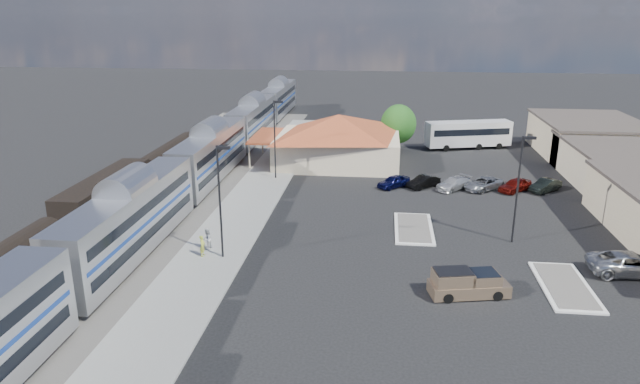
# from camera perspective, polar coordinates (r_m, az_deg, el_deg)

# --- Properties ---
(ground) EXTENTS (280.00, 280.00, 0.00)m
(ground) POSITION_cam_1_polar(r_m,az_deg,el_deg) (49.06, 4.77, -4.38)
(ground) COLOR black
(ground) RESTS_ON ground
(railbed) EXTENTS (16.00, 100.00, 0.12)m
(railbed) POSITION_cam_1_polar(r_m,az_deg,el_deg) (60.68, -15.19, -0.53)
(railbed) COLOR #4C4944
(railbed) RESTS_ON ground
(platform) EXTENTS (5.50, 92.00, 0.18)m
(platform) POSITION_cam_1_polar(r_m,az_deg,el_deg) (56.17, -7.35, -1.47)
(platform) COLOR gray
(platform) RESTS_ON ground
(passenger_train) EXTENTS (3.00, 104.00, 5.55)m
(passenger_train) POSITION_cam_1_polar(r_m,az_deg,el_deg) (64.84, -10.85, 3.52)
(passenger_train) COLOR silver
(passenger_train) RESTS_ON ground
(freight_cars) EXTENTS (2.80, 46.00, 4.00)m
(freight_cars) POSITION_cam_1_polar(r_m,az_deg,el_deg) (55.71, -20.62, -0.67)
(freight_cars) COLOR black
(freight_cars) RESTS_ON ground
(station_depot) EXTENTS (18.35, 12.24, 6.20)m
(station_depot) POSITION_cam_1_polar(r_m,az_deg,el_deg) (71.35, 1.80, 5.34)
(station_depot) COLOR #C3B08E
(station_depot) RESTS_ON ground
(traffic_island_south) EXTENTS (3.30, 7.50, 0.21)m
(traffic_island_south) POSITION_cam_1_polar(r_m,az_deg,el_deg) (50.96, 9.35, -3.58)
(traffic_island_south) COLOR silver
(traffic_island_south) RESTS_ON ground
(traffic_island_north) EXTENTS (3.30, 7.50, 0.21)m
(traffic_island_north) POSITION_cam_1_polar(r_m,az_deg,el_deg) (43.66, 23.30, -8.62)
(traffic_island_north) COLOR silver
(traffic_island_north) RESTS_ON ground
(lamp_plat_s) EXTENTS (1.08, 0.25, 9.00)m
(lamp_plat_s) POSITION_cam_1_polar(r_m,az_deg,el_deg) (43.26, -9.91, -0.14)
(lamp_plat_s) COLOR black
(lamp_plat_s) RESTS_ON ground
(lamp_plat_n) EXTENTS (1.08, 0.25, 9.00)m
(lamp_plat_n) POSITION_cam_1_polar(r_m,az_deg,el_deg) (63.97, -4.48, 5.87)
(lamp_plat_n) COLOR black
(lamp_plat_n) RESTS_ON ground
(lamp_lot) EXTENTS (1.08, 0.25, 9.00)m
(lamp_lot) POSITION_cam_1_polar(r_m,az_deg,el_deg) (48.58, 19.34, 1.09)
(lamp_lot) COLOR black
(lamp_lot) RESTS_ON ground
(tree_depot) EXTENTS (4.71, 4.71, 6.63)m
(tree_depot) POSITION_cam_1_polar(r_m,az_deg,el_deg) (76.85, 7.85, 6.76)
(tree_depot) COLOR #382314
(tree_depot) RESTS_ON ground
(pickup_truck) EXTENTS (5.55, 2.98, 1.82)m
(pickup_truck) POSITION_cam_1_polar(r_m,az_deg,el_deg) (40.06, 14.67, -8.87)
(pickup_truck) COLOR #927659
(pickup_truck) RESTS_ON ground
(suv) EXTENTS (6.07, 2.93, 1.67)m
(suv) POSITION_cam_1_polar(r_m,az_deg,el_deg) (47.43, 28.68, -6.33)
(suv) COLOR #A0A3A8
(suv) RESTS_ON ground
(coach_bus) EXTENTS (12.06, 5.62, 3.79)m
(coach_bus) POSITION_cam_1_polar(r_m,az_deg,el_deg) (82.05, 14.61, 5.73)
(coach_bus) COLOR white
(coach_bus) RESTS_ON ground
(person_a) EXTENTS (0.42, 0.63, 1.69)m
(person_a) POSITION_cam_1_polar(r_m,az_deg,el_deg) (45.20, -11.67, -5.29)
(person_a) COLOR #B5C23C
(person_a) RESTS_ON platform
(person_b) EXTENTS (0.77, 0.93, 1.75)m
(person_b) POSITION_cam_1_polar(r_m,az_deg,el_deg) (46.35, -11.24, -4.63)
(person_b) COLOR silver
(person_b) RESTS_ON platform
(parked_car_a) EXTENTS (3.96, 3.84, 1.34)m
(parked_car_a) POSITION_cam_1_polar(r_m,az_deg,el_deg) (62.39, 7.38, 1.05)
(parked_car_a) COLOR #0C0E3C
(parked_car_a) RESTS_ON ground
(parked_car_b) EXTENTS (3.91, 3.73, 1.32)m
(parked_car_b) POSITION_cam_1_polar(r_m,az_deg,el_deg) (62.83, 10.29, 1.01)
(parked_car_b) COLOR black
(parked_car_b) RESTS_ON ground
(parked_car_c) EXTENTS (4.51, 4.53, 1.32)m
(parked_car_c) POSITION_cam_1_polar(r_m,az_deg,el_deg) (62.85, 13.22, 0.83)
(parked_car_c) COLOR silver
(parked_car_c) RESTS_ON ground
(parked_car_d) EXTENTS (5.12, 4.89, 1.35)m
(parked_car_d) POSITION_cam_1_polar(r_m,az_deg,el_deg) (63.60, 16.05, 0.81)
(parked_car_d) COLOR gray
(parked_car_d) RESTS_ON ground
(parked_car_e) EXTENTS (4.17, 4.05, 1.41)m
(parked_car_e) POSITION_cam_1_polar(r_m,az_deg,el_deg) (63.94, 18.92, 0.66)
(parked_car_e) COLOR #68100B
(parked_car_e) RESTS_ON ground
(parked_car_f) EXTENTS (4.00, 3.88, 1.36)m
(parked_car_f) POSITION_cam_1_polar(r_m,az_deg,el_deg) (65.00, 21.61, 0.61)
(parked_car_f) COLOR black
(parked_car_f) RESTS_ON ground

